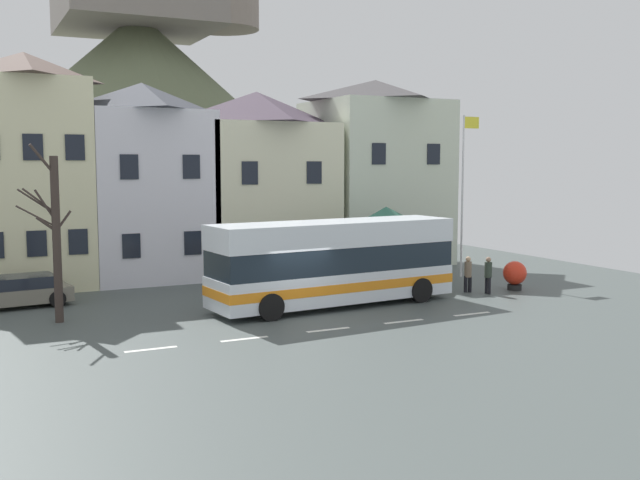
% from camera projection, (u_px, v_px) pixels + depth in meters
% --- Properties ---
extents(ground_plane, '(40.00, 60.00, 0.07)m').
position_uv_depth(ground_plane, '(302.00, 318.00, 26.83)').
color(ground_plane, '#47504E').
extents(townhouse_01, '(5.03, 6.16, 10.56)m').
position_uv_depth(townhouse_01, '(28.00, 170.00, 33.49)').
color(townhouse_01, beige).
rests_on(townhouse_01, ground_plane).
extents(townhouse_02, '(5.62, 7.03, 9.49)m').
position_uv_depth(townhouse_02, '(144.00, 181.00, 36.26)').
color(townhouse_02, silver).
rests_on(townhouse_02, ground_plane).
extents(townhouse_03, '(6.76, 6.85, 9.30)m').
position_uv_depth(townhouse_03, '(257.00, 181.00, 38.77)').
color(townhouse_03, beige).
rests_on(townhouse_03, ground_plane).
extents(townhouse_04, '(6.78, 6.63, 10.23)m').
position_uv_depth(townhouse_04, '(375.00, 172.00, 41.70)').
color(townhouse_04, beige).
rests_on(townhouse_04, ground_plane).
extents(hilltop_castle, '(39.20, 39.20, 25.57)m').
position_uv_depth(hilltop_castle, '(141.00, 118.00, 58.76)').
color(hilltop_castle, '#5E6749').
rests_on(hilltop_castle, ground_plane).
extents(transit_bus, '(10.24, 3.38, 3.35)m').
position_uv_depth(transit_bus, '(334.00, 264.00, 28.84)').
color(transit_bus, silver).
rests_on(transit_bus, ground_plane).
extents(bus_shelter, '(3.60, 3.60, 3.58)m').
position_uv_depth(bus_shelter, '(386.00, 220.00, 34.43)').
color(bus_shelter, '#473D33').
rests_on(bus_shelter, ground_plane).
extents(parked_car_00, '(4.04, 2.36, 1.21)m').
position_uv_depth(parked_car_00, '(20.00, 291.00, 28.84)').
color(parked_car_00, slate).
rests_on(parked_car_00, ground_plane).
extents(parked_car_01, '(4.56, 2.11, 1.30)m').
position_uv_depth(parked_car_01, '(390.00, 265.00, 36.14)').
color(parked_car_01, slate).
rests_on(parked_car_01, ground_plane).
extents(pedestrian_00, '(0.31, 0.29, 1.58)m').
position_uv_depth(pedestrian_00, '(444.00, 267.00, 33.40)').
color(pedestrian_00, '#38332D').
rests_on(pedestrian_00, ground_plane).
extents(pedestrian_01, '(0.35, 0.31, 1.57)m').
position_uv_depth(pedestrian_01, '(468.00, 273.00, 32.03)').
color(pedestrian_01, black).
rests_on(pedestrian_01, ground_plane).
extents(pedestrian_02, '(0.32, 0.32, 1.60)m').
position_uv_depth(pedestrian_02, '(488.00, 272.00, 31.61)').
color(pedestrian_02, black).
rests_on(pedestrian_02, ground_plane).
extents(pedestrian_03, '(0.35, 0.35, 1.50)m').
position_uv_depth(pedestrian_03, '(405.00, 271.00, 32.47)').
color(pedestrian_03, black).
rests_on(pedestrian_03, ground_plane).
extents(public_bench, '(1.45, 0.48, 0.87)m').
position_uv_depth(public_bench, '(332.00, 270.00, 35.41)').
color(public_bench, '#473828').
rests_on(public_bench, ground_plane).
extents(flagpole, '(0.95, 0.10, 7.92)m').
position_uv_depth(flagpole, '(464.00, 185.00, 36.06)').
color(flagpole, silver).
rests_on(flagpole, ground_plane).
extents(harbour_buoy, '(1.04, 1.04, 1.29)m').
position_uv_depth(harbour_buoy, '(515.00, 274.00, 32.57)').
color(harbour_buoy, black).
rests_on(harbour_buoy, ground_plane).
extents(bare_tree_00, '(1.84, 0.83, 6.27)m').
position_uv_depth(bare_tree_00, '(55.00, 236.00, 25.73)').
color(bare_tree_00, '#382D28').
rests_on(bare_tree_00, ground_plane).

